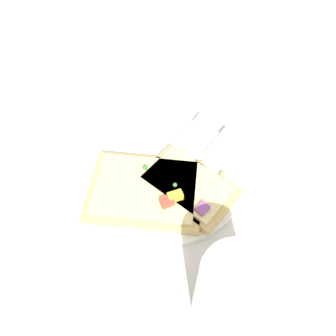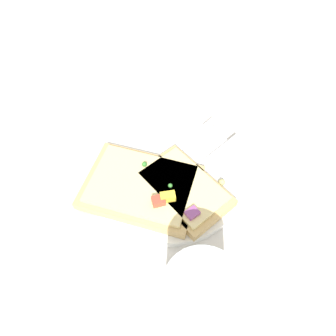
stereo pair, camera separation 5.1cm
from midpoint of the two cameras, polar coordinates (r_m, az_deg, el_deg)
name	(u,v)px [view 2 (the right image)]	position (r m, az deg, el deg)	size (l,w,h in m)	color
ground_plane	(168,176)	(0.52, 2.76, -1.59)	(4.00, 4.00, 0.00)	beige
plate	(168,174)	(0.52, 2.78, -1.22)	(0.24, 0.24, 0.01)	white
fork	(168,158)	(0.53, 2.80, 1.58)	(0.17, 0.16, 0.01)	silver
knife	(206,165)	(0.52, 9.39, 0.41)	(0.17, 0.14, 0.01)	silver
pizza_slice_main	(142,186)	(0.49, -1.65, -3.42)	(0.20, 0.17, 0.03)	tan
pizza_slice_corner	(184,188)	(0.49, 5.73, -3.78)	(0.15, 0.16, 0.03)	tan
crumb_scatter	(183,169)	(0.51, 5.43, -0.42)	(0.13, 0.07, 0.01)	tan
drinking_glass	(199,302)	(0.38, 9.49, -22.40)	(0.08, 0.08, 0.13)	silver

